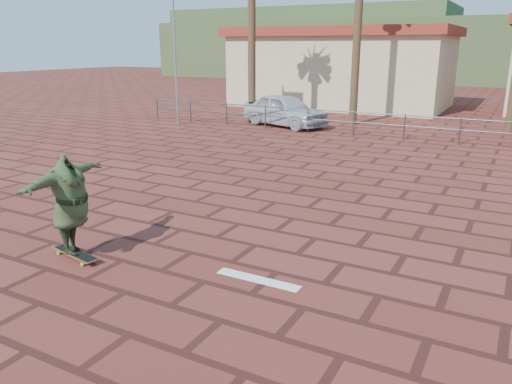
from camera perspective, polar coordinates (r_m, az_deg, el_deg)
ground at (r=9.15m, az=-0.08°, el=-6.11°), size 120.00×120.00×0.00m
paint_stripe at (r=7.88m, az=0.24°, el=-9.96°), size 1.40×0.22×0.01m
guardrail at (r=20.04m, az=16.64°, el=7.62°), size 24.06×0.06×1.00m
flagpole at (r=23.11m, az=-9.15°, el=19.02°), size 1.30×0.10×8.00m
building_west at (r=31.11m, az=9.84°, el=13.92°), size 12.60×7.60×4.50m
hill_front at (r=57.57m, az=25.21°, el=14.41°), size 70.00×18.00×6.00m
hill_back at (r=68.56m, az=6.33°, el=16.72°), size 35.00×14.00×8.00m
longboard at (r=9.12m, az=-19.93°, el=-6.63°), size 1.11×0.44×0.11m
skateboarder at (r=8.83m, az=-20.47°, el=-1.40°), size 1.02×2.17×1.71m
car_silver at (r=22.72m, az=3.32°, el=9.33°), size 4.53×2.94×1.43m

